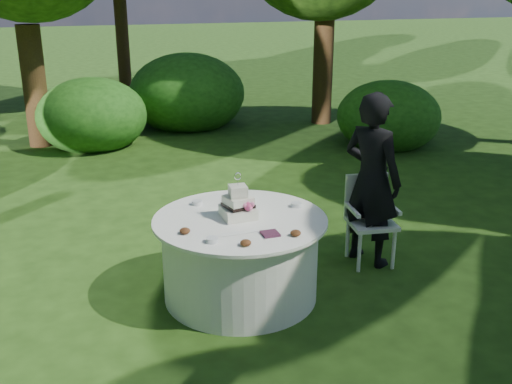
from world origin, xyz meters
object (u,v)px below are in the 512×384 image
napkins (270,234)px  chair (369,213)px  cake (238,205)px  table (240,257)px  guest (372,180)px

napkins → chair: 1.57m
cake → chair: 1.56m
napkins → chair: (1.35, 0.76, -0.26)m
napkins → table: 0.60m
guest → chair: guest is taller
napkins → cake: bearing=106.5°
napkins → guest: bearing=28.4°
table → cake: bearing=106.4°
table → guest: bearing=11.3°
cake → chair: bearing=11.4°
table → napkins: bearing=-73.5°
napkins → guest: guest is taller
table → chair: chair is taller
napkins → chair: chair is taller
table → chair: size_ratio=1.73×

